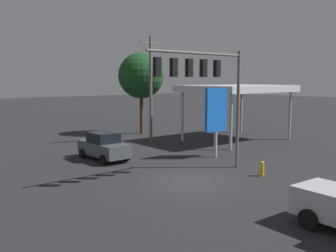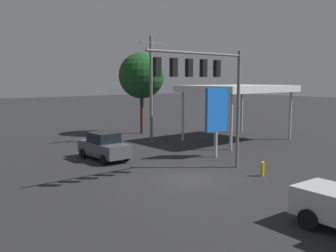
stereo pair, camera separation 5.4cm
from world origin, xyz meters
name	(u,v)px [view 2 (the right image)]	position (x,y,z in m)	size (l,w,h in m)	color
ground_plane	(191,181)	(0.00, 0.00, 0.00)	(200.00, 200.00, 0.00)	#262628
traffic_signal_assembly	(204,78)	(-1.47, -0.50, 5.67)	(7.26, 0.43, 7.38)	slate
utility_pole	(151,87)	(-6.13, -11.81, 4.97)	(2.40, 0.26, 9.38)	slate
gas_station_canopy	(238,89)	(-12.87, -7.59, 4.71)	(9.50, 7.02, 5.08)	silver
price_sign	(216,112)	(-5.73, -3.53, 3.31)	(2.01, 0.27, 5.02)	#B7B7BC
sedan_waiting	(104,146)	(0.92, -7.99, 0.95)	(2.12, 4.43, 1.93)	#474C51
street_tree	(142,76)	(-8.59, -16.71, 5.97)	(4.69, 4.69, 8.34)	#4C331E
fire_hydrant	(262,169)	(-3.91, 1.91, 0.44)	(0.24, 0.24, 0.88)	gold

